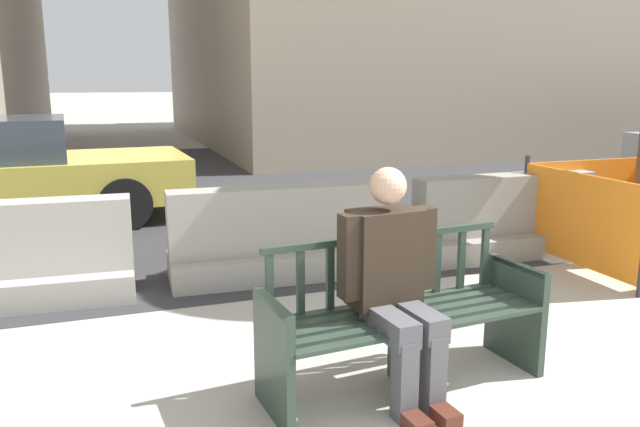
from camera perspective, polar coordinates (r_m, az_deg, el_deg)
street_asphalt at (r=11.13m, az=-9.12°, el=2.71°), size 120.00×12.00×0.01m
street_bench at (r=3.74m, az=7.61°, el=-9.79°), size 1.73×0.67×0.88m
seated_person at (r=3.54m, az=6.70°, el=-5.99°), size 0.59×0.75×1.31m
jersey_barrier_centre at (r=5.77m, az=-3.75°, el=-2.45°), size 2.03×0.76×0.84m
jersey_barrier_left at (r=5.65m, az=-26.92°, el=-4.08°), size 2.03×0.78×0.84m
jersey_barrier_right at (r=6.75m, az=16.47°, el=-0.78°), size 2.01×0.70×0.84m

